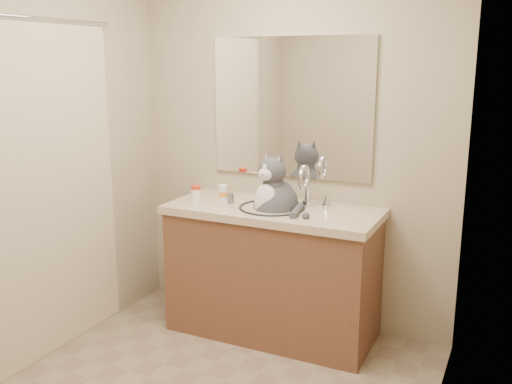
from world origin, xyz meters
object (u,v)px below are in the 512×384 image
(pill_bottle_redcap, at_px, (196,193))
(pill_bottle_orange, at_px, (223,193))
(grey_canister, at_px, (231,198))
(cat, at_px, (275,204))

(pill_bottle_redcap, relative_size, pill_bottle_orange, 1.05)
(pill_bottle_orange, bearing_deg, pill_bottle_redcap, -141.43)
(pill_bottle_orange, xyz_separation_m, grey_canister, (0.08, -0.05, -0.02))
(cat, xyz_separation_m, grey_canister, (-0.31, -0.01, 0.01))
(pill_bottle_redcap, bearing_deg, cat, 7.41)
(pill_bottle_redcap, height_order, pill_bottle_orange, pill_bottle_redcap)
(pill_bottle_orange, distance_m, grey_canister, 0.10)
(cat, xyz_separation_m, pill_bottle_orange, (-0.39, 0.04, 0.02))
(cat, relative_size, pill_bottle_redcap, 5.34)
(cat, relative_size, grey_canister, 8.66)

